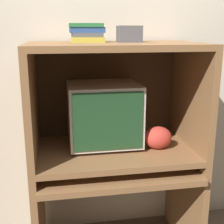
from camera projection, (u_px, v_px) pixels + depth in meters
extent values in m
cube|color=beige|center=(105.00, 60.00, 2.23)|extent=(6.00, 0.06, 2.60)
cube|color=brown|center=(39.00, 215.00, 2.04)|extent=(0.04, 0.63, 0.68)
cube|color=brown|center=(184.00, 201.00, 2.21)|extent=(0.04, 0.63, 0.68)
cube|color=brown|center=(119.00, 174.00, 1.91)|extent=(0.96, 0.43, 0.04)
cube|color=brown|center=(36.00, 160.00, 1.94)|extent=(0.04, 0.63, 0.10)
cube|color=brown|center=(188.00, 150.00, 2.11)|extent=(0.04, 0.63, 0.10)
cube|color=brown|center=(115.00, 151.00, 2.02)|extent=(0.96, 0.63, 0.04)
cube|color=brown|center=(31.00, 101.00, 1.84)|extent=(0.04, 0.63, 0.67)
cube|color=brown|center=(191.00, 95.00, 2.01)|extent=(0.04, 0.63, 0.67)
cube|color=brown|center=(115.00, 46.00, 1.85)|extent=(0.96, 0.63, 0.04)
cube|color=#48321E|center=(107.00, 89.00, 2.21)|extent=(0.96, 0.01, 0.67)
cylinder|color=beige|center=(104.00, 143.00, 2.08)|extent=(0.22, 0.22, 0.02)
cube|color=beige|center=(104.00, 113.00, 2.03)|extent=(0.45, 0.39, 0.39)
cube|color=#1E4223|center=(108.00, 122.00, 1.84)|extent=(0.42, 0.01, 0.35)
cube|color=beige|center=(110.00, 169.00, 1.91)|extent=(0.48, 0.15, 0.02)
cube|color=silver|center=(110.00, 167.00, 1.91)|extent=(0.44, 0.11, 0.01)
ellipsoid|color=#28282B|center=(157.00, 165.00, 1.95)|extent=(0.07, 0.05, 0.03)
ellipsoid|color=#BC382D|center=(158.00, 138.00, 1.99)|extent=(0.18, 0.13, 0.15)
cube|color=gold|center=(87.00, 40.00, 1.88)|extent=(0.20, 0.17, 0.03)
cube|color=#4C4C51|center=(87.00, 35.00, 1.89)|extent=(0.18, 0.15, 0.03)
cube|color=navy|center=(87.00, 30.00, 1.87)|extent=(0.21, 0.13, 0.03)
cube|color=#236638|center=(86.00, 25.00, 1.86)|extent=(0.20, 0.14, 0.02)
cube|color=#4C4C51|center=(129.00, 34.00, 1.89)|extent=(0.14, 0.12, 0.10)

